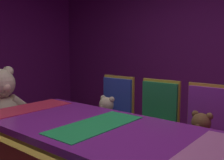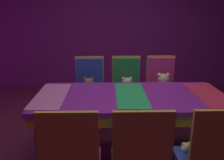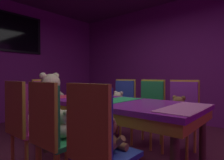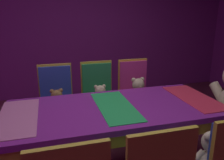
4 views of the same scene
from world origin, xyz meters
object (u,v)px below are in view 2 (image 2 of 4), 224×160
(chair_left_0, at_px, (90,84))
(teddy_right_0, at_px, (74,145))
(teddy_left_2, at_px, (163,86))
(teddy_right_2, at_px, (204,143))
(teddy_left_1, at_px, (127,88))
(chair_left_2, at_px, (161,83))
(chair_right_1, at_px, (140,156))
(chair_right_2, at_px, (213,154))
(banquet_table, at_px, (131,103))
(chair_right_0, at_px, (71,157))
(teddy_left_0, at_px, (89,89))
(chair_left_1, at_px, (126,83))

(chair_left_0, xyz_separation_m, teddy_right_0, (1.55, -0.01, -0.00))
(teddy_left_2, distance_m, teddy_right_2, 1.43)
(teddy_left_1, xyz_separation_m, teddy_right_0, (1.43, -0.53, 0.02))
(chair_left_2, height_order, teddy_left_2, chair_left_2)
(chair_right_1, xyz_separation_m, chair_right_2, (-0.01, 0.53, 0.00))
(banquet_table, xyz_separation_m, chair_left_2, (-0.87, 0.53, -0.05))
(chair_right_0, xyz_separation_m, chair_right_1, (0.00, 0.49, 0.00))
(chair_right_0, bearing_deg, teddy_left_1, -18.61)
(teddy_left_2, distance_m, chair_right_1, 1.68)
(banquet_table, height_order, teddy_left_1, banquet_table)
(teddy_left_2, height_order, chair_right_1, chair_right_1)
(chair_left_0, relative_size, chair_left_2, 1.00)
(teddy_left_2, height_order, chair_right_2, chair_right_2)
(teddy_left_0, height_order, chair_left_1, chair_left_1)
(chair_left_1, relative_size, teddy_right_2, 2.84)
(chair_left_0, bearing_deg, chair_left_2, 91.82)
(chair_left_1, distance_m, teddy_right_2, 1.65)
(teddy_left_0, bearing_deg, chair_right_0, -0.20)
(chair_right_1, distance_m, chair_right_2, 0.53)
(banquet_table, distance_m, teddy_right_2, 0.88)
(chair_left_1, xyz_separation_m, chair_left_2, (-0.01, 0.51, 0.00))
(teddy_left_0, distance_m, chair_right_0, 1.56)
(chair_left_0, height_order, teddy_left_0, chair_left_0)
(chair_left_2, relative_size, chair_right_2, 1.00)
(teddy_right_0, bearing_deg, chair_left_2, -33.30)
(teddy_left_2, distance_m, chair_right_0, 1.90)
(teddy_left_1, relative_size, teddy_right_2, 0.82)
(teddy_left_0, bearing_deg, chair_right_1, 17.43)
(teddy_left_0, xyz_separation_m, teddy_right_0, (1.41, -0.01, 0.02))
(teddy_left_0, relative_size, chair_left_2, 0.29)
(teddy_left_1, relative_size, teddy_right_0, 0.85)
(teddy_right_2, bearing_deg, teddy_left_0, 35.95)
(banquet_table, height_order, chair_right_0, chair_right_0)
(teddy_left_0, xyz_separation_m, chair_right_2, (1.55, 1.02, 0.02))
(teddy_left_1, bearing_deg, chair_left_1, -180.00)
(teddy_left_2, distance_m, teddy_right_0, 1.78)
(chair_right_0, bearing_deg, teddy_left_0, -0.20)
(chair_right_0, distance_m, teddy_right_2, 1.04)
(teddy_left_2, relative_size, teddy_right_0, 1.01)
(teddy_left_0, xyz_separation_m, chair_left_1, (-0.17, 0.53, 0.02))
(chair_right_2, bearing_deg, chair_right_1, 90.72)
(teddy_left_1, xyz_separation_m, chair_right_1, (1.58, -0.04, 0.02))
(chair_left_2, distance_m, chair_right_2, 1.73)
(teddy_left_2, bearing_deg, chair_right_0, -33.31)
(teddy_left_2, relative_size, chair_right_1, 0.35)
(chair_left_2, height_order, teddy_right_2, chair_left_2)
(chair_right_0, bearing_deg, teddy_left_2, -33.31)
(chair_left_0, height_order, teddy_left_2, chair_left_0)
(chair_left_1, xyz_separation_m, teddy_left_2, (0.14, 0.51, -0.00))
(chair_left_1, relative_size, teddy_right_0, 2.93)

